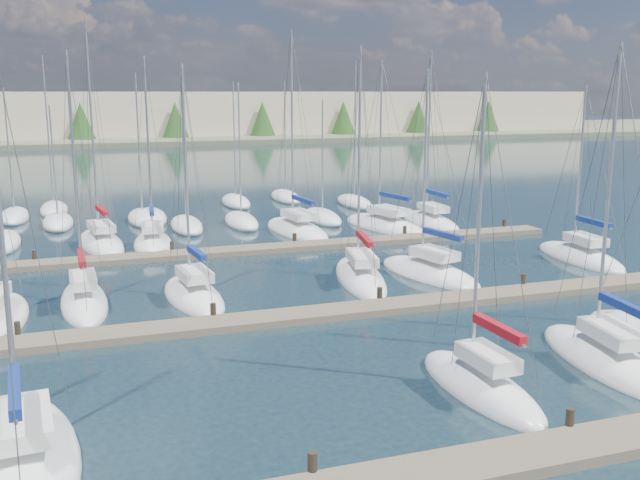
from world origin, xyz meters
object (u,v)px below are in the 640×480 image
object	(u,v)px
sailboat_r	(430,222)
sailboat_i	(84,301)
sailboat_c	(22,456)
sailboat_l	(429,273)
sailboat_m	(580,257)
sailboat_p	(297,230)
sailboat_q	(385,225)
sailboat_d	(481,386)
sailboat_e	(605,359)
sailboat_o	(153,243)
sailboat_j	(194,295)
sailboat_k	(360,277)
sailboat_n	(101,243)

from	to	relation	value
sailboat_r	sailboat_i	bearing A→B (deg)	-150.46
sailboat_i	sailboat_c	world-z (taller)	sailboat_c
sailboat_l	sailboat_m	xyz separation A→B (m)	(10.43, 0.49, -0.00)
sailboat_l	sailboat_p	bearing A→B (deg)	90.23
sailboat_q	sailboat_d	xyz separation A→B (m)	(-9.10, -28.42, 0.02)
sailboat_e	sailboat_r	bearing A→B (deg)	82.60
sailboat_l	sailboat_i	xyz separation A→B (m)	(-18.15, 0.37, 0.02)
sailboat_o	sailboat_d	world-z (taller)	sailboat_o
sailboat_o	sailboat_m	bearing A→B (deg)	-22.36
sailboat_e	sailboat_j	bearing A→B (deg)	141.51
sailboat_i	sailboat_q	bearing A→B (deg)	30.54
sailboat_p	sailboat_i	bearing A→B (deg)	-142.38
sailboat_q	sailboat_r	size ratio (longest dim) A/B	0.94
sailboat_k	sailboat_c	bearing A→B (deg)	-125.52
sailboat_n	sailboat_l	bearing A→B (deg)	-47.12
sailboat_m	sailboat_p	xyz separation A→B (m)	(-13.67, 13.93, 0.00)
sailboat_j	sailboat_e	bearing A→B (deg)	-51.21
sailboat_i	sailboat_n	size ratio (longest dim) A/B	0.82
sailboat_q	sailboat_k	world-z (taller)	sailboat_k
sailboat_l	sailboat_j	size ratio (longest dim) A/B	0.99
sailboat_k	sailboat_i	distance (m)	14.18
sailboat_e	sailboat_n	world-z (taller)	sailboat_n
sailboat_e	sailboat_p	world-z (taller)	sailboat_p
sailboat_l	sailboat_e	bearing A→B (deg)	-101.78
sailboat_q	sailboat_i	distance (m)	25.56
sailboat_i	sailboat_k	bearing A→B (deg)	-1.55
sailboat_q	sailboat_o	size ratio (longest dim) A/B	1.00
sailboat_k	sailboat_c	size ratio (longest dim) A/B	0.95
sailboat_e	sailboat_j	distance (m)	18.89
sailboat_d	sailboat_k	bearing A→B (deg)	81.83
sailboat_l	sailboat_c	size ratio (longest dim) A/B	0.87
sailboat_l	sailboat_p	distance (m)	14.78
sailboat_k	sailboat_i	xyz separation A→B (m)	(-14.18, 0.01, 0.01)
sailboat_o	sailboat_j	distance (m)	13.12
sailboat_m	sailboat_o	distance (m)	27.04
sailboat_m	sailboat_n	size ratio (longest dim) A/B	0.72
sailboat_r	sailboat_p	size ratio (longest dim) A/B	0.92
sailboat_q	sailboat_l	bearing A→B (deg)	-116.33
sailboat_r	sailboat_c	size ratio (longest dim) A/B	1.01
sailboat_m	sailboat_p	world-z (taller)	sailboat_p
sailboat_q	sailboat_n	distance (m)	20.38
sailboat_n	sailboat_c	bearing A→B (deg)	-103.22
sailboat_o	sailboat_c	bearing A→B (deg)	-98.33
sailboat_m	sailboat_j	distance (m)	23.48
sailboat_e	sailboat_o	world-z (taller)	sailboat_o
sailboat_i	sailboat_n	distance (m)	13.91
sailboat_m	sailboat_i	bearing A→B (deg)	-176.98
sailboat_o	sailboat_j	world-z (taller)	sailboat_o
sailboat_p	sailboat_l	bearing A→B (deg)	-83.01
sailboat_q	sailboat_m	size ratio (longest dim) A/B	1.17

